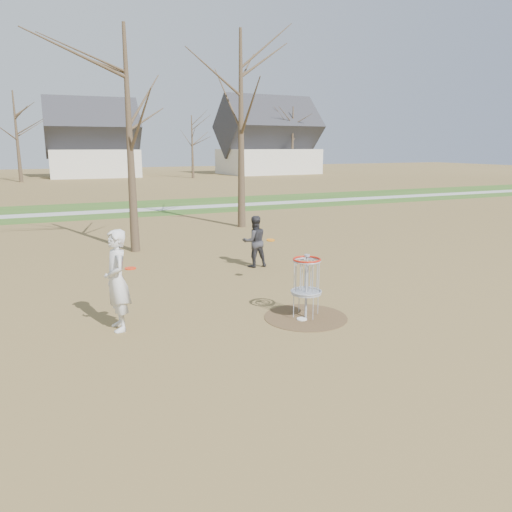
{
  "coord_description": "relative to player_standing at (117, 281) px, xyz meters",
  "views": [
    {
      "loc": [
        -5.17,
        -8.88,
        3.61
      ],
      "look_at": [
        -0.5,
        1.5,
        1.1
      ],
      "focal_mm": 35.0,
      "sensor_mm": 36.0,
      "label": 1
    }
  ],
  "objects": [
    {
      "name": "ground",
      "position": [
        3.78,
        -0.92,
        -1.02
      ],
      "size": [
        160.0,
        160.0,
        0.0
      ],
      "primitive_type": "plane",
      "color": "brown",
      "rests_on": "ground"
    },
    {
      "name": "green_band",
      "position": [
        3.78,
        20.08,
        -1.01
      ],
      "size": [
        160.0,
        8.0,
        0.01
      ],
      "primitive_type": "cube",
      "color": "#2D5119",
      "rests_on": "ground"
    },
    {
      "name": "footpath",
      "position": [
        3.78,
        19.08,
        -1.0
      ],
      "size": [
        160.0,
        1.5,
        0.01
      ],
      "primitive_type": "cube",
      "color": "#9E9E99",
      "rests_on": "green_band"
    },
    {
      "name": "dirt_circle",
      "position": [
        3.78,
        -0.92,
        -1.01
      ],
      "size": [
        1.8,
        1.8,
        0.01
      ],
      "primitive_type": "cylinder",
      "color": "#47331E",
      "rests_on": "ground"
    },
    {
      "name": "player_standing",
      "position": [
        0.0,
        0.0,
        0.0
      ],
      "size": [
        0.53,
        0.77,
        2.03
      ],
      "primitive_type": "imported",
      "rotation": [
        0.0,
        0.0,
        -1.51
      ],
      "color": "silver",
      "rests_on": "ground"
    },
    {
      "name": "player_throwing",
      "position": [
        4.66,
        3.78,
        -0.23
      ],
      "size": [
        0.8,
        0.65,
        1.57
      ],
      "primitive_type": "imported",
      "rotation": [
        0.0,
        0.0,
        3.07
      ],
      "color": "#2F2F33",
      "rests_on": "ground"
    },
    {
      "name": "disc_grounded",
      "position": [
        3.62,
        -1.03,
        -1.0
      ],
      "size": [
        0.22,
        0.22,
        0.02
      ],
      "primitive_type": "cylinder",
      "color": "white",
      "rests_on": "dirt_circle"
    },
    {
      "name": "discs_in_play",
      "position": [
        2.33,
        0.83,
        0.23
      ],
      "size": [
        4.22,
        2.21,
        0.12
      ],
      "color": "orange",
      "rests_on": "ground"
    },
    {
      "name": "disc_golf_basket",
      "position": [
        3.78,
        -0.92,
        -0.1
      ],
      "size": [
        0.64,
        0.64,
        1.35
      ],
      "color": "#9EA3AD",
      "rests_on": "ground"
    },
    {
      "name": "bare_trees",
      "position": [
        5.56,
        34.87,
        4.33
      ],
      "size": [
        52.62,
        44.98,
        9.0
      ],
      "color": "#382B1E",
      "rests_on": "ground"
    },
    {
      "name": "houses_row",
      "position": [
        8.09,
        51.64,
        2.51
      ],
      "size": [
        56.51,
        10.01,
        7.26
      ],
      "color": "silver",
      "rests_on": "ground"
    }
  ]
}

